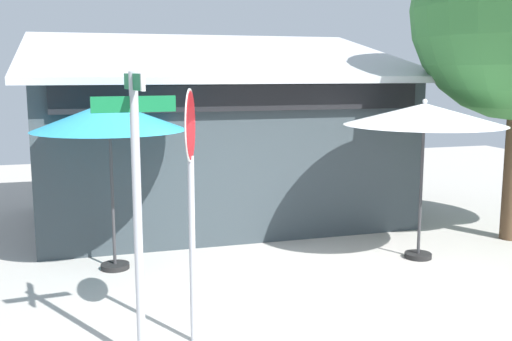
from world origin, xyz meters
name	(u,v)px	position (x,y,z in m)	size (l,w,h in m)	color
ground_plane	(273,308)	(0.00, 0.00, -0.05)	(28.00, 28.00, 0.10)	#ADA8A0
cafe_building	(218,143)	(0.43, 4.97, 1.57)	(7.52, 4.96, 3.90)	#333D42
street_sign_post	(137,190)	(-1.82, -1.10, 1.85)	(0.84, 0.90, 3.03)	#A8AAB2
stop_sign	(191,168)	(-1.20, -0.77, 2.00)	(0.25, 0.76, 2.86)	#A8AAB2
patio_umbrella_teal_left	(109,117)	(-1.89, 2.11, 2.36)	(2.32, 2.32, 2.67)	black
patio_umbrella_ivory_center	(424,115)	(2.93, 1.25, 2.35)	(2.55, 2.55, 2.61)	black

